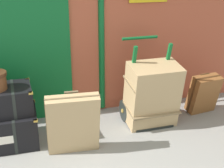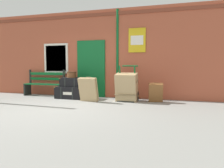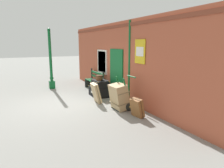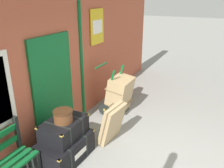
% 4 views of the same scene
% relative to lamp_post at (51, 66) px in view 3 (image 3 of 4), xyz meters
% --- Properties ---
extents(ground_plane, '(60.00, 60.00, 0.00)m').
position_rel_lamp_post_xyz_m(ground_plane, '(3.11, -0.25, -1.17)').
color(ground_plane, gray).
extents(brick_facade, '(10.40, 0.35, 3.20)m').
position_rel_lamp_post_xyz_m(brick_facade, '(3.10, 2.34, 0.42)').
color(brick_facade, '#AD5138').
rests_on(brick_facade, ground).
extents(lamp_post, '(0.28, 0.28, 3.07)m').
position_rel_lamp_post_xyz_m(lamp_post, '(0.00, 0.00, 0.00)').
color(lamp_post, '#0F5B28').
rests_on(lamp_post, ground).
extents(platform_bench, '(1.60, 0.43, 1.01)m').
position_rel_lamp_post_xyz_m(platform_bench, '(1.28, 1.91, -0.73)').
color(platform_bench, '#0F5B28').
rests_on(platform_bench, ground).
extents(steamer_trunk_base, '(1.03, 0.68, 0.43)m').
position_rel_lamp_post_xyz_m(steamer_trunk_base, '(2.59, 1.57, -0.96)').
color(steamer_trunk_base, black).
rests_on(steamer_trunk_base, ground).
extents(steamer_trunk_middle, '(0.82, 0.56, 0.33)m').
position_rel_lamp_post_xyz_m(steamer_trunk_middle, '(2.65, 1.60, -0.59)').
color(steamer_trunk_middle, black).
rests_on(steamer_trunk_middle, steamer_trunk_base).
extents(round_hatbox, '(0.33, 0.33, 0.22)m').
position_rel_lamp_post_xyz_m(round_hatbox, '(2.62, 1.58, -0.31)').
color(round_hatbox, brown).
rests_on(round_hatbox, steamer_trunk_middle).
extents(porters_trolley, '(0.71, 0.68, 1.18)m').
position_rel_lamp_post_xyz_m(porters_trolley, '(4.66, 1.64, -0.90)').
color(porters_trolley, black).
rests_on(porters_trolley, ground).
extents(large_brown_trunk, '(0.70, 0.58, 0.94)m').
position_rel_lamp_post_xyz_m(large_brown_trunk, '(4.66, 1.46, -0.70)').
color(large_brown_trunk, tan).
rests_on(large_brown_trunk, ground).
extents(suitcase_umber, '(0.64, 0.39, 0.80)m').
position_rel_lamp_post_xyz_m(suitcase_umber, '(3.47, 1.07, -0.78)').
color(suitcase_umber, tan).
rests_on(suitcase_umber, ground).
extents(suitcase_beige, '(0.48, 0.38, 0.63)m').
position_rel_lamp_post_xyz_m(suitcase_beige, '(5.58, 1.61, -0.86)').
color(suitcase_beige, brown).
rests_on(suitcase_beige, ground).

